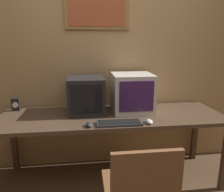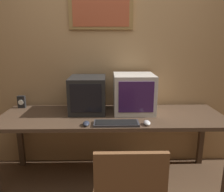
# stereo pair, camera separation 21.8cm
# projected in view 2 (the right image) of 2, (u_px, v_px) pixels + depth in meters

# --- Properties ---
(wall_back) EXTENTS (8.00, 0.08, 2.60)m
(wall_back) POSITION_uv_depth(u_px,v_px,m) (111.00, 57.00, 2.50)
(wall_back) COLOR tan
(wall_back) RESTS_ON ground_plane
(desk) EXTENTS (2.28, 0.72, 0.74)m
(desk) POSITION_uv_depth(u_px,v_px,m) (112.00, 121.00, 2.25)
(desk) COLOR #4C3828
(desk) RESTS_ON ground_plane
(monitor_left) EXTENTS (0.37, 0.42, 0.37)m
(monitor_left) POSITION_uv_depth(u_px,v_px,m) (88.00, 94.00, 2.32)
(monitor_left) COLOR black
(monitor_left) RESTS_ON desk
(monitor_right) EXTENTS (0.42, 0.41, 0.40)m
(monitor_right) POSITION_uv_depth(u_px,v_px,m) (134.00, 93.00, 2.30)
(monitor_right) COLOR beige
(monitor_right) RESTS_ON desk
(keyboard_main) EXTENTS (0.41, 0.15, 0.03)m
(keyboard_main) POSITION_uv_depth(u_px,v_px,m) (116.00, 123.00, 1.97)
(keyboard_main) COLOR #333338
(keyboard_main) RESTS_ON desk
(mouse_near_keyboard) EXTENTS (0.06, 0.10, 0.04)m
(mouse_near_keyboard) POSITION_uv_depth(u_px,v_px,m) (147.00, 123.00, 1.97)
(mouse_near_keyboard) COLOR silver
(mouse_near_keyboard) RESTS_ON desk
(mouse_far_corner) EXTENTS (0.06, 0.11, 0.04)m
(mouse_far_corner) POSITION_uv_depth(u_px,v_px,m) (86.00, 124.00, 1.95)
(mouse_far_corner) COLOR #282D3D
(mouse_far_corner) RESTS_ON desk
(desk_clock) EXTENTS (0.08, 0.05, 0.14)m
(desk_clock) POSITION_uv_depth(u_px,v_px,m) (22.00, 102.00, 2.46)
(desk_clock) COLOR black
(desk_clock) RESTS_ON desk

